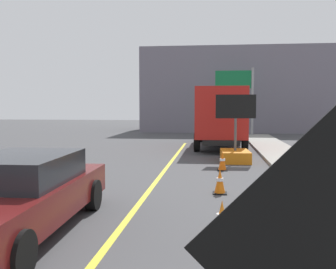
% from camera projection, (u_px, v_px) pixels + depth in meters
% --- Properties ---
extents(lane_center_stripe, '(0.14, 36.00, 0.01)m').
position_uv_depth(lane_center_stripe, '(93.00, 264.00, 5.55)').
color(lane_center_stripe, yellow).
rests_on(lane_center_stripe, ground).
extents(arrow_board_trailer, '(1.60, 1.85, 2.70)m').
position_uv_depth(arrow_board_trailer, '(235.00, 150.00, 15.68)').
color(arrow_board_trailer, orange).
rests_on(arrow_board_trailer, ground).
extents(box_truck, '(2.61, 7.97, 3.14)m').
position_uv_depth(box_truck, '(220.00, 115.00, 21.10)').
color(box_truck, black).
rests_on(box_truck, ground).
extents(pickup_car, '(2.12, 5.20, 1.38)m').
position_uv_depth(pickup_car, '(17.00, 195.00, 6.85)').
color(pickup_car, '#591414').
rests_on(pickup_car, ground).
extents(highway_guide_sign, '(2.79, 0.18, 5.00)m').
position_uv_depth(highway_guide_sign, '(242.00, 90.00, 28.31)').
color(highway_guide_sign, gray).
rests_on(highway_guide_sign, ground).
extents(far_building_block, '(17.03, 8.16, 7.11)m').
position_uv_depth(far_building_block, '(240.00, 91.00, 35.25)').
color(far_building_block, slate).
rests_on(far_building_block, ground).
extents(traffic_cone_mid_lane, '(0.36, 0.36, 0.65)m').
position_uv_depth(traffic_cone_mid_lane, '(222.00, 219.00, 6.67)').
color(traffic_cone_mid_lane, black).
rests_on(traffic_cone_mid_lane, ground).
extents(traffic_cone_far_lane, '(0.36, 0.36, 0.65)m').
position_uv_depth(traffic_cone_far_lane, '(220.00, 181.00, 9.98)').
color(traffic_cone_far_lane, black).
rests_on(traffic_cone_far_lane, ground).
extents(traffic_cone_curbside, '(0.36, 0.36, 0.66)m').
position_uv_depth(traffic_cone_curbside, '(222.00, 161.00, 13.55)').
color(traffic_cone_curbside, black).
rests_on(traffic_cone_curbside, ground).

